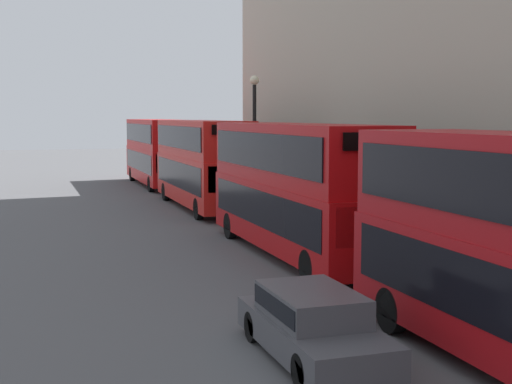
{
  "coord_description": "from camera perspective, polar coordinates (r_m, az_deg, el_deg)",
  "views": [
    {
      "loc": [
        -7.03,
        -3.99,
        4.69
      ],
      "look_at": [
        0.48,
        18.91,
        2.12
      ],
      "focal_mm": 50.0,
      "sensor_mm": 36.0,
      "label": 1
    }
  ],
  "objects": [
    {
      "name": "bus_second_in_queue",
      "position": [
        23.77,
        3.22,
        0.66
      ],
      "size": [
        2.59,
        11.16,
        4.44
      ],
      "color": "#B20C0F",
      "rests_on": "ground"
    },
    {
      "name": "bus_trailing",
      "position": [
        48.6,
        -7.93,
        3.4
      ],
      "size": [
        2.59,
        11.16,
        4.46
      ],
      "color": "red",
      "rests_on": "ground"
    },
    {
      "name": "bus_third_in_queue",
      "position": [
        36.24,
        -4.35,
        2.56
      ],
      "size": [
        2.59,
        10.99,
        4.47
      ],
      "color": "red",
      "rests_on": "ground"
    },
    {
      "name": "pedestrian",
      "position": [
        37.55,
        -0.97,
        0.19
      ],
      "size": [
        0.36,
        0.36,
        1.78
      ],
      "color": "maroon",
      "rests_on": "ground"
    },
    {
      "name": "car_hatchback",
      "position": [
        14.06,
        4.55,
        -10.36
      ],
      "size": [
        1.76,
        4.32,
        1.34
      ],
      "color": "#47474C",
      "rests_on": "ground"
    },
    {
      "name": "street_lamp",
      "position": [
        33.95,
        -0.12,
        5.04
      ],
      "size": [
        0.44,
        0.44,
        6.59
      ],
      "color": "black",
      "rests_on": "ground"
    }
  ]
}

